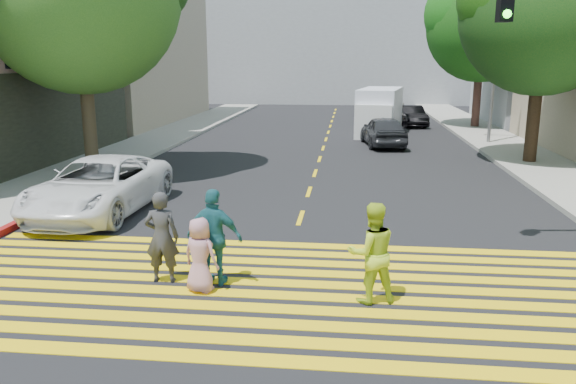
% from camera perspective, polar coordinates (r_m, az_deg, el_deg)
% --- Properties ---
extents(ground, '(120.00, 120.00, 0.00)m').
position_cam_1_polar(ground, '(9.14, -2.13, -12.95)').
color(ground, black).
extents(sidewalk_left, '(3.00, 40.00, 0.15)m').
position_cam_1_polar(sidewalk_left, '(31.88, -11.56, 5.87)').
color(sidewalk_left, gray).
rests_on(sidewalk_left, ground).
extents(sidewalk_right, '(3.00, 60.00, 0.15)m').
position_cam_1_polar(sidewalk_right, '(24.54, 23.49, 2.88)').
color(sidewalk_right, gray).
rests_on(sidewalk_right, ground).
extents(curb_red, '(0.20, 8.00, 0.16)m').
position_cam_1_polar(curb_red, '(16.75, -22.94, -1.46)').
color(curb_red, maroon).
rests_on(curb_red, ground).
extents(crosswalk, '(13.40, 5.30, 0.01)m').
position_cam_1_polar(crosswalk, '(10.28, -1.07, -9.80)').
color(crosswalk, yellow).
rests_on(crosswalk, ground).
extents(lane_line, '(0.12, 34.40, 0.01)m').
position_cam_1_polar(lane_line, '(30.89, 4.00, 5.74)').
color(lane_line, yellow).
rests_on(lane_line, ground).
extents(building_left_tan, '(12.00, 16.00, 10.00)m').
position_cam_1_polar(building_left_tan, '(40.02, -19.79, 13.90)').
color(building_left_tan, tan).
rests_on(building_left_tan, ground).
extents(building_right_grey, '(10.00, 10.00, 10.00)m').
position_cam_1_polar(building_right_grey, '(40.53, 26.95, 13.24)').
color(building_right_grey, gray).
rests_on(building_right_grey, ground).
extents(backdrop_block, '(30.00, 8.00, 12.00)m').
position_cam_1_polar(backdrop_block, '(56.15, 5.25, 15.22)').
color(backdrop_block, gray).
rests_on(backdrop_block, ground).
extents(tree_right_near, '(6.83, 6.22, 9.04)m').
position_cam_1_polar(tree_right_near, '(23.95, 24.83, 17.08)').
color(tree_right_near, black).
rests_on(tree_right_near, ground).
extents(tree_right_far, '(7.22, 6.62, 9.32)m').
position_cam_1_polar(tree_right_far, '(35.73, 19.31, 16.19)').
color(tree_right_far, '#321F1B').
rests_on(tree_right_far, ground).
extents(pedestrian_man, '(0.66, 0.45, 1.73)m').
position_cam_1_polar(pedestrian_man, '(10.59, -12.70, -4.49)').
color(pedestrian_man, '#313133').
rests_on(pedestrian_man, ground).
extents(pedestrian_woman, '(0.99, 0.86, 1.75)m').
position_cam_1_polar(pedestrian_woman, '(9.60, 8.52, -6.12)').
color(pedestrian_woman, '#B7D627').
rests_on(pedestrian_woman, ground).
extents(pedestrian_child, '(0.77, 0.64, 1.36)m').
position_cam_1_polar(pedestrian_child, '(10.07, -8.92, -6.35)').
color(pedestrian_child, '#BA7F8F').
rests_on(pedestrian_child, ground).
extents(pedestrian_extra, '(1.11, 0.59, 1.80)m').
position_cam_1_polar(pedestrian_extra, '(10.29, -7.49, -4.60)').
color(pedestrian_extra, '#21636E').
rests_on(pedestrian_extra, ground).
extents(white_sedan, '(2.65, 5.41, 1.48)m').
position_cam_1_polar(white_sedan, '(15.87, -18.64, 0.58)').
color(white_sedan, white).
rests_on(white_sedan, ground).
extents(dark_car_near, '(2.28, 4.46, 1.45)m').
position_cam_1_polar(dark_car_near, '(27.34, 9.66, 6.13)').
color(dark_car_near, '#222327').
rests_on(dark_car_near, ground).
extents(silver_car, '(2.51, 5.19, 1.46)m').
position_cam_1_polar(silver_car, '(38.55, 9.73, 8.16)').
color(silver_car, '#969696').
rests_on(silver_car, ground).
extents(dark_car_parked, '(1.84, 3.97, 1.26)m').
position_cam_1_polar(dark_car_parked, '(36.13, 12.42, 7.56)').
color(dark_car_parked, black).
rests_on(dark_car_parked, ground).
extents(white_van, '(2.85, 5.58, 2.51)m').
position_cam_1_polar(white_van, '(31.58, 9.24, 7.93)').
color(white_van, silver).
rests_on(white_van, ground).
extents(street_lamp, '(1.97, 0.28, 8.70)m').
position_cam_1_polar(street_lamp, '(28.79, 20.07, 14.41)').
color(street_lamp, gray).
rests_on(street_lamp, ground).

